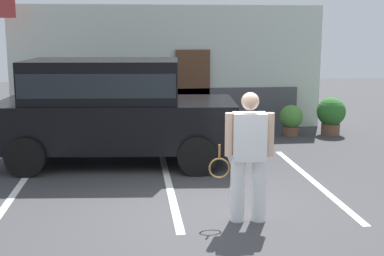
# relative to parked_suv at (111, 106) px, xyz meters

# --- Properties ---
(ground_plane) EXTENTS (40.00, 40.00, 0.00)m
(ground_plane) POSITION_rel_parked_suv_xyz_m (1.39, -3.18, -1.15)
(ground_plane) COLOR #38383A
(parking_stripe_0) EXTENTS (0.12, 4.40, 0.01)m
(parking_stripe_0) POSITION_rel_parked_suv_xyz_m (-1.53, -1.68, -1.14)
(parking_stripe_0) COLOR silver
(parking_stripe_0) RESTS_ON ground_plane
(parking_stripe_1) EXTENTS (0.12, 4.40, 0.01)m
(parking_stripe_1) POSITION_rel_parked_suv_xyz_m (1.01, -1.68, -1.14)
(parking_stripe_1) COLOR silver
(parking_stripe_1) RESTS_ON ground_plane
(parking_stripe_2) EXTENTS (0.12, 4.40, 0.01)m
(parking_stripe_2) POSITION_rel_parked_suv_xyz_m (3.55, -1.68, -1.14)
(parking_stripe_2) COLOR silver
(parking_stripe_2) RESTS_ON ground_plane
(house_frontage) EXTENTS (8.13, 0.40, 3.24)m
(house_frontage) POSITION_rel_parked_suv_xyz_m (1.39, 3.48, 0.37)
(house_frontage) COLOR silver
(house_frontage) RESTS_ON ground_plane
(parked_suv) EXTENTS (4.75, 2.49, 2.05)m
(parked_suv) POSITION_rel_parked_suv_xyz_m (0.00, 0.00, 0.00)
(parked_suv) COLOR black
(parked_suv) RESTS_ON ground_plane
(tennis_player_man) EXTENTS (0.91, 0.32, 1.80)m
(tennis_player_man) POSITION_rel_parked_suv_xyz_m (1.98, -3.46, -0.21)
(tennis_player_man) COLOR white
(tennis_player_man) RESTS_ON ground_plane
(potted_plant_by_porch) EXTENTS (0.58, 0.58, 0.77)m
(potted_plant_by_porch) POSITION_rel_parked_suv_xyz_m (4.35, 2.24, -0.72)
(potted_plant_by_porch) COLOR brown
(potted_plant_by_porch) RESTS_ON ground_plane
(potted_plant_secondary) EXTENTS (0.72, 0.72, 0.95)m
(potted_plant_secondary) POSITION_rel_parked_suv_xyz_m (5.38, 2.23, -0.62)
(potted_plant_secondary) COLOR brown
(potted_plant_secondary) RESTS_ON ground_plane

